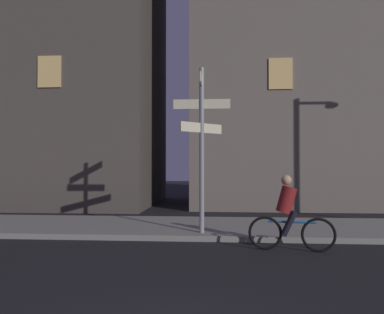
% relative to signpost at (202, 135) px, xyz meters
% --- Properties ---
extents(sidewalk_kerb, '(40.00, 3.42, 0.14)m').
position_rel_signpost_xyz_m(sidewalk_kerb, '(-0.23, 1.25, -2.50)').
color(sidewalk_kerb, gray).
rests_on(sidewalk_kerb, ground_plane).
extents(signpost, '(1.43, 1.22, 4.12)m').
position_rel_signpost_xyz_m(signpost, '(0.00, 0.00, 0.00)').
color(signpost, gray).
rests_on(signpost, sidewalk_kerb).
extents(cyclist, '(1.81, 0.38, 1.61)m').
position_rel_signpost_xyz_m(cyclist, '(1.92, -1.26, -1.82)').
color(cyclist, black).
rests_on(cyclist, ground_plane).
extents(building_left_block, '(11.49, 7.14, 16.43)m').
position_rel_signpost_xyz_m(building_left_block, '(-8.31, 8.09, 5.65)').
color(building_left_block, '#4C443D').
rests_on(building_left_block, ground_plane).
extents(building_right_block, '(11.75, 6.70, 16.29)m').
position_rel_signpost_xyz_m(building_right_block, '(5.11, 8.70, 5.58)').
color(building_right_block, '#6B6056').
rests_on(building_right_block, ground_plane).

